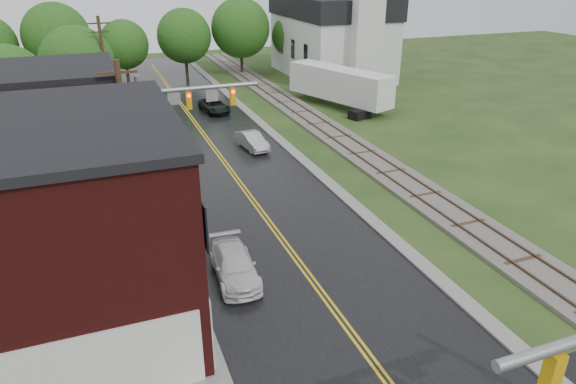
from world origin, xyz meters
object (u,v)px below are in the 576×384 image
pickup_white (234,265)px  semi_trailer (340,84)px  sedan_silver (252,141)px  utility_pole_c (105,68)px  utility_pole_b (128,146)px  tree_left_e (80,64)px  tree_left_c (10,87)px  suv_dark (214,106)px  traffic_signal_far (177,110)px  church (336,28)px

pickup_white → semi_trailer: (17.56, 25.24, 1.59)m
sedan_silver → pickup_white: 17.55m
utility_pole_c → utility_pole_b: bearing=-90.0°
tree_left_e → pickup_white: 30.99m
tree_left_e → sedan_silver: (11.59, -13.67, -4.19)m
tree_left_c → semi_trailer: size_ratio=0.64×
utility_pole_c → suv_dark: bearing=-3.5°
tree_left_e → tree_left_c: bearing=-129.8°
traffic_signal_far → tree_left_e: (-5.38, 18.90, -0.16)m
tree_left_e → suv_dark: tree_left_e is taller
tree_left_c → suv_dark: (16.30, 3.54, -3.90)m
church → semi_trailer: church is taller
church → pickup_white: size_ratio=4.53×
traffic_signal_far → pickup_white: traffic_signal_far is taller
tree_left_c → sedan_silver: tree_left_c is taller
utility_pole_c → semi_trailer: 21.52m
utility_pole_c → pickup_white: utility_pole_c is taller
traffic_signal_far → suv_dark: bearing=70.2°
church → tree_left_c: (-33.85, -13.84, -1.32)m
pickup_white → church: bearing=62.0°
pickup_white → semi_trailer: bearing=58.5°
traffic_signal_far → tree_left_e: 19.65m
suv_dark → tree_left_c: bearing=-174.5°
utility_pole_c → tree_left_c: utility_pole_c is taller
utility_pole_c → tree_left_c: 8.16m
sedan_silver → tree_left_c: bearing=147.5°
church → suv_dark: church is taller
suv_dark → church: bearing=23.6°
utility_pole_b → utility_pole_c: (0.00, 22.00, 0.00)m
utility_pole_b → sedan_silver: size_ratio=2.37×
traffic_signal_far → utility_pole_b: size_ratio=0.82×
church → sedan_silver: church is taller
utility_pole_b → suv_dark: utility_pole_b is taller
utility_pole_b → suv_dark: bearing=66.7°
traffic_signal_far → tree_left_e: bearing=105.9°
tree_left_e → sedan_silver: bearing=-49.7°
sedan_silver → utility_pole_b: bearing=-140.7°
utility_pole_b → tree_left_e: 23.99m
tree_left_c → tree_left_e: 7.82m
sedan_silver → semi_trailer: bearing=29.2°
traffic_signal_far → tree_left_c: size_ratio=0.96×
sedan_silver → pickup_white: bearing=-117.5°
traffic_signal_far → tree_left_e: size_ratio=0.90×
suv_dark → semi_trailer: semi_trailer is taller
tree_left_e → pickup_white: tree_left_e is taller
tree_left_c → church: bearing=22.2°
utility_pole_b → suv_dark: 23.70m
tree_left_c → semi_trailer: bearing=2.1°
tree_left_e → pickup_white: size_ratio=1.85×
sedan_silver → pickup_white: pickup_white is taller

